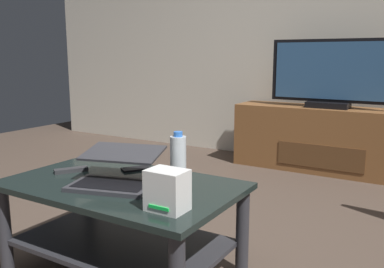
# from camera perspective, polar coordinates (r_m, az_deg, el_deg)

# --- Properties ---
(ground_plane) EXTENTS (7.68, 7.68, 0.00)m
(ground_plane) POSITION_cam_1_polar(r_m,az_deg,el_deg) (2.14, -3.55, -17.19)
(ground_plane) COLOR #4C3D33
(back_wall) EXTENTS (6.40, 0.12, 2.80)m
(back_wall) POSITION_cam_1_polar(r_m,az_deg,el_deg) (4.15, 16.46, 15.76)
(back_wall) COLOR beige
(back_wall) RESTS_ON ground
(coffee_table) EXTENTS (1.05, 0.64, 0.44)m
(coffee_table) POSITION_cam_1_polar(r_m,az_deg,el_deg) (1.96, -9.55, -10.42)
(coffee_table) COLOR black
(coffee_table) RESTS_ON ground
(media_cabinet) EXTENTS (1.59, 0.41, 0.56)m
(media_cabinet) POSITION_cam_1_polar(r_m,az_deg,el_deg) (3.83, 17.92, -0.71)
(media_cabinet) COLOR brown
(media_cabinet) RESTS_ON ground
(television) EXTENTS (1.00, 0.20, 0.58)m
(television) POSITION_cam_1_polar(r_m,az_deg,el_deg) (3.74, 18.33, 7.65)
(television) COLOR black
(television) RESTS_ON media_cabinet
(laptop) EXTENTS (0.43, 0.43, 0.15)m
(laptop) POSITION_cam_1_polar(r_m,az_deg,el_deg) (1.88, -10.31, -5.12)
(laptop) COLOR #333338
(laptop) RESTS_ON coffee_table
(router_box) EXTENTS (0.15, 0.11, 0.15)m
(router_box) POSITION_cam_1_polar(r_m,az_deg,el_deg) (1.54, -3.40, -7.69)
(router_box) COLOR white
(router_box) RESTS_ON coffee_table
(water_bottle_near) EXTENTS (0.07, 0.07, 0.26)m
(water_bottle_near) POSITION_cam_1_polar(r_m,az_deg,el_deg) (1.71, -1.89, -4.21)
(water_bottle_near) COLOR silver
(water_bottle_near) RESTS_ON coffee_table
(cell_phone) EXTENTS (0.14, 0.16, 0.01)m
(cell_phone) POSITION_cam_1_polar(r_m,az_deg,el_deg) (2.11, -7.66, -4.74)
(cell_phone) COLOR black
(cell_phone) RESTS_ON coffee_table
(tv_remote) EXTENTS (0.12, 0.16, 0.02)m
(tv_remote) POSITION_cam_1_polar(r_m,az_deg,el_deg) (2.14, -16.21, -4.76)
(tv_remote) COLOR #2D2D30
(tv_remote) RESTS_ON coffee_table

